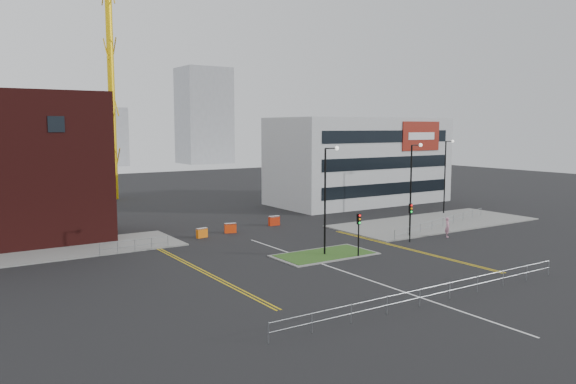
# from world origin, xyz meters

# --- Properties ---
(ground) EXTENTS (200.00, 200.00, 0.00)m
(ground) POSITION_xyz_m (0.00, 0.00, 0.00)
(ground) COLOR black
(ground) RESTS_ON ground
(pavement_left) EXTENTS (28.00, 8.00, 0.12)m
(pavement_left) POSITION_xyz_m (-20.00, 22.00, 0.06)
(pavement_left) COLOR slate
(pavement_left) RESTS_ON ground
(pavement_right) EXTENTS (24.00, 10.00, 0.12)m
(pavement_right) POSITION_xyz_m (22.00, 14.00, 0.06)
(pavement_right) COLOR slate
(pavement_right) RESTS_ON ground
(island_kerb) EXTENTS (8.60, 4.60, 0.08)m
(island_kerb) POSITION_xyz_m (2.00, 8.00, 0.04)
(island_kerb) COLOR slate
(island_kerb) RESTS_ON ground
(grass_island) EXTENTS (8.00, 4.00, 0.12)m
(grass_island) POSITION_xyz_m (2.00, 8.00, 0.06)
(grass_island) COLOR #254517
(grass_island) RESTS_ON ground
(office_block) EXTENTS (25.00, 12.20, 12.00)m
(office_block) POSITION_xyz_m (26.01, 31.97, 6.00)
(office_block) COLOR #B6B9BB
(office_block) RESTS_ON ground
(tower_crane) EXTENTS (52.25, 10.92, 38.55)m
(tower_crane) POSITION_xyz_m (3.66, 53.92, 26.59)
(tower_crane) COLOR yellow
(tower_crane) RESTS_ON ground
(streetlamp_island) EXTENTS (1.46, 0.36, 9.18)m
(streetlamp_island) POSITION_xyz_m (2.22, 8.00, 5.41)
(streetlamp_island) COLOR black
(streetlamp_island) RESTS_ON ground
(streetlamp_right_near) EXTENTS (1.46, 0.36, 9.18)m
(streetlamp_right_near) POSITION_xyz_m (14.22, 10.00, 5.41)
(streetlamp_right_near) COLOR black
(streetlamp_right_near) RESTS_ON ground
(streetlamp_right_far) EXTENTS (1.46, 0.36, 9.18)m
(streetlamp_right_far) POSITION_xyz_m (28.22, 18.00, 5.41)
(streetlamp_right_far) COLOR black
(streetlamp_right_far) RESTS_ON ground
(traffic_light_island) EXTENTS (0.28, 0.33, 3.65)m
(traffic_light_island) POSITION_xyz_m (4.00, 5.98, 2.57)
(traffic_light_island) COLOR black
(traffic_light_island) RESTS_ON ground
(traffic_light_right) EXTENTS (0.28, 0.33, 3.65)m
(traffic_light_right) POSITION_xyz_m (12.00, 7.98, 2.57)
(traffic_light_right) COLOR black
(traffic_light_right) RESTS_ON ground
(railing_front) EXTENTS (24.05, 0.05, 1.10)m
(railing_front) POSITION_xyz_m (0.00, -6.00, 0.78)
(railing_front) COLOR gray
(railing_front) RESTS_ON ground
(railing_left) EXTENTS (6.05, 0.05, 1.10)m
(railing_left) POSITION_xyz_m (-11.00, 18.00, 0.74)
(railing_left) COLOR gray
(railing_left) RESTS_ON ground
(railing_right) EXTENTS (19.05, 5.05, 1.10)m
(railing_right) POSITION_xyz_m (20.50, 11.50, 0.78)
(railing_right) COLOR gray
(railing_right) RESTS_ON ground
(centre_line) EXTENTS (0.15, 30.00, 0.01)m
(centre_line) POSITION_xyz_m (0.00, 2.00, 0.01)
(centre_line) COLOR silver
(centre_line) RESTS_ON ground
(yellow_left_a) EXTENTS (0.12, 24.00, 0.01)m
(yellow_left_a) POSITION_xyz_m (-9.00, 10.00, 0.01)
(yellow_left_a) COLOR gold
(yellow_left_a) RESTS_ON ground
(yellow_left_b) EXTENTS (0.12, 24.00, 0.01)m
(yellow_left_b) POSITION_xyz_m (-8.70, 10.00, 0.01)
(yellow_left_b) COLOR gold
(yellow_left_b) RESTS_ON ground
(yellow_right_a) EXTENTS (0.12, 20.00, 0.01)m
(yellow_right_a) POSITION_xyz_m (9.50, 6.00, 0.01)
(yellow_right_a) COLOR gold
(yellow_right_a) RESTS_ON ground
(yellow_right_b) EXTENTS (0.12, 20.00, 0.01)m
(yellow_right_b) POSITION_xyz_m (9.80, 6.00, 0.01)
(yellow_right_b) COLOR gold
(yellow_right_b) RESTS_ON ground
(skyline_b) EXTENTS (24.00, 12.00, 16.00)m
(skyline_b) POSITION_xyz_m (10.00, 130.00, 8.00)
(skyline_b) COLOR gray
(skyline_b) RESTS_ON ground
(skyline_c) EXTENTS (14.00, 12.00, 28.00)m
(skyline_c) POSITION_xyz_m (45.00, 125.00, 14.00)
(skyline_c) COLOR gray
(skyline_c) RESTS_ON ground
(skyline_d) EXTENTS (30.00, 12.00, 12.00)m
(skyline_d) POSITION_xyz_m (-8.00, 140.00, 6.00)
(skyline_d) COLOR gray
(skyline_d) RESTS_ON ground
(pedestrian) EXTENTS (0.84, 0.84, 1.97)m
(pedestrian) POSITION_xyz_m (16.80, 7.67, 0.98)
(pedestrian) COLOR pink
(pedestrian) RESTS_ON ground
(barrier_left) EXTENTS (1.18, 0.57, 0.95)m
(barrier_left) POSITION_xyz_m (-3.51, 20.59, 0.52)
(barrier_left) COLOR orange
(barrier_left) RESTS_ON ground
(barrier_mid) EXTENTS (1.26, 0.71, 1.00)m
(barrier_mid) POSITION_xyz_m (-0.02, 21.33, 0.54)
(barrier_mid) COLOR #EF3C0D
(barrier_mid) RESTS_ON ground
(barrier_right) EXTENTS (1.26, 0.46, 1.05)m
(barrier_right) POSITION_xyz_m (6.00, 22.57, 0.57)
(barrier_right) COLOR red
(barrier_right) RESTS_ON ground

